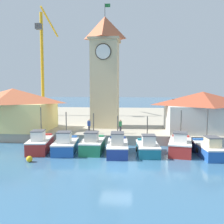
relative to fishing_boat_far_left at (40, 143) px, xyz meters
name	(u,v)px	position (x,y,z in m)	size (l,w,h in m)	color
ground_plane	(116,168)	(8.04, -4.64, -0.79)	(300.00, 300.00, 0.00)	#386689
quay_wharf	(129,119)	(8.04, 23.48, -0.24)	(120.00, 40.00, 1.09)	#A89E89
fishing_boat_far_left	(40,143)	(0.00, 0.00, 0.00)	(2.61, 4.97, 4.39)	#AD2823
fishing_boat_left_outer	(65,145)	(2.65, -0.20, -0.05)	(2.61, 4.70, 3.94)	#2356A8
fishing_boat_left_inner	(93,145)	(5.30, 0.17, -0.03)	(2.21, 4.25, 3.81)	#237A4C
fishing_boat_mid_left	(118,146)	(7.79, -0.36, -0.04)	(2.28, 5.16, 3.60)	navy
fishing_boat_center	(148,147)	(10.66, -0.18, -0.11)	(2.29, 4.28, 3.59)	#196B7F
fishing_boat_mid_right	(180,145)	(13.81, 0.53, 0.00)	(2.83, 4.97, 4.14)	#AD2823
fishing_boat_right_inner	(209,149)	(16.30, -0.25, -0.10)	(2.39, 5.09, 4.41)	#2356A8
clock_tower	(105,70)	(5.31, 9.78, 7.91)	(3.99, 3.99, 16.08)	beige
warehouse_left	(13,109)	(-5.90, 6.49, 2.94)	(9.82, 7.03, 5.16)	#E5D17A
warehouse_right	(202,111)	(17.46, 7.54, 2.74)	(8.91, 7.36, 4.78)	silver
port_crane_near	(43,74)	(-8.12, 23.18, 8.03)	(2.00, 10.57, 20.15)	#976E11
mooring_buoy	(29,159)	(0.49, -3.78, -0.52)	(0.53, 0.53, 0.53)	gold
dock_worker_near_tower	(89,126)	(4.07, 4.73, 1.14)	(0.34, 0.22, 1.62)	#33333D
dock_worker_along_quay	(120,126)	(7.72, 4.75, 1.14)	(0.34, 0.22, 1.62)	#33333D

